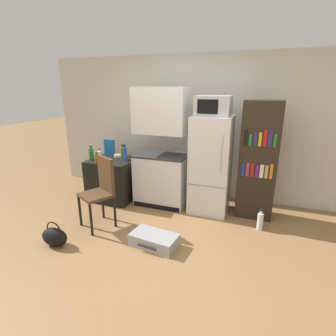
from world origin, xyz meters
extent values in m
plane|color=olive|center=(0.00, 0.00, 0.00)|extent=(24.00, 24.00, 0.00)
cube|color=beige|center=(0.20, 2.00, 1.25)|extent=(6.40, 0.10, 2.50)
cube|color=black|center=(-1.41, 1.23, 0.37)|extent=(0.77, 0.74, 0.73)
cube|color=white|center=(-0.51, 1.32, 0.42)|extent=(0.86, 0.56, 0.85)
cube|color=#333338|center=(-0.51, 1.32, 0.86)|extent=(0.87, 0.57, 0.03)
cube|color=white|center=(-0.51, 1.32, 1.59)|extent=(0.86, 0.47, 0.73)
cube|color=black|center=(-0.51, 1.04, 0.04)|extent=(0.82, 0.01, 0.08)
cube|color=silver|center=(0.32, 1.32, 0.77)|extent=(0.60, 0.56, 1.54)
cube|color=gray|center=(0.32, 1.04, 0.52)|extent=(0.58, 0.01, 0.01)
cylinder|color=silver|center=(0.52, 1.02, 1.05)|extent=(0.02, 0.02, 0.54)
cube|color=#B7B7BC|center=(0.32, 1.32, 1.69)|extent=(0.51, 0.42, 0.29)
cube|color=black|center=(0.28, 1.11, 1.69)|extent=(0.30, 0.01, 0.20)
cube|color=#2D2319|center=(1.02, 1.41, 0.89)|extent=(0.54, 0.39, 1.78)
cube|color=#193899|center=(0.82, 1.21, 0.79)|extent=(0.04, 0.01, 0.19)
cube|color=#A33351|center=(0.89, 1.21, 0.80)|extent=(0.04, 0.01, 0.21)
cube|color=red|center=(0.95, 1.21, 0.79)|extent=(0.04, 0.01, 0.21)
cube|color=#661E75|center=(1.02, 1.21, 0.78)|extent=(0.05, 0.01, 0.19)
cube|color=silver|center=(1.08, 1.21, 0.79)|extent=(0.05, 0.01, 0.20)
cube|color=tan|center=(1.15, 1.21, 0.79)|extent=(0.04, 0.01, 0.19)
cube|color=orange|center=(1.21, 1.21, 0.80)|extent=(0.04, 0.01, 0.22)
cube|color=black|center=(0.82, 1.21, 1.27)|extent=(0.04, 0.01, 0.23)
cube|color=#1E7033|center=(0.89, 1.21, 1.24)|extent=(0.04, 0.01, 0.16)
cube|color=#332856|center=(0.95, 1.21, 1.25)|extent=(0.05, 0.01, 0.19)
cube|color=gold|center=(1.02, 1.21, 1.25)|extent=(0.04, 0.01, 0.20)
cube|color=red|center=(1.08, 1.21, 1.27)|extent=(0.05, 0.01, 0.23)
cube|color=#332856|center=(1.15, 1.21, 1.27)|extent=(0.06, 0.01, 0.24)
cube|color=#1E7033|center=(1.21, 1.21, 1.25)|extent=(0.04, 0.01, 0.19)
cylinder|color=#566619|center=(-1.23, 1.28, 0.84)|extent=(0.08, 0.08, 0.21)
cylinder|color=#566619|center=(-1.23, 1.28, 0.96)|extent=(0.04, 0.04, 0.04)
cylinder|color=black|center=(-1.23, 1.28, 0.99)|extent=(0.04, 0.04, 0.02)
cylinder|color=#1E47A3|center=(-1.14, 1.21, 0.84)|extent=(0.07, 0.07, 0.22)
cylinder|color=#1E47A3|center=(-1.14, 1.21, 0.97)|extent=(0.03, 0.03, 0.04)
cylinder|color=black|center=(-1.14, 1.21, 1.01)|extent=(0.03, 0.03, 0.02)
cylinder|color=white|center=(-1.61, 1.14, 0.81)|extent=(0.07, 0.07, 0.15)
cylinder|color=white|center=(-1.61, 1.14, 0.89)|extent=(0.03, 0.03, 0.03)
cylinder|color=black|center=(-1.61, 1.14, 0.91)|extent=(0.03, 0.03, 0.02)
cylinder|color=#1E6028|center=(-1.73, 1.06, 0.83)|extent=(0.08, 0.08, 0.19)
cylinder|color=#1E6028|center=(-1.73, 1.06, 0.94)|extent=(0.04, 0.04, 0.03)
cylinder|color=black|center=(-1.73, 1.06, 0.97)|extent=(0.04, 0.04, 0.02)
cylinder|color=brown|center=(-1.55, 0.97, 0.80)|extent=(0.08, 0.08, 0.13)
cylinder|color=brown|center=(-1.55, 0.97, 0.88)|extent=(0.04, 0.04, 0.02)
cylinder|color=black|center=(-1.55, 0.97, 0.89)|extent=(0.04, 0.04, 0.01)
cylinder|color=silver|center=(-1.40, 1.42, 0.75)|extent=(0.16, 0.16, 0.04)
cube|color=#1E66A8|center=(-1.61, 1.46, 0.88)|extent=(0.19, 0.07, 0.30)
cylinder|color=black|center=(-1.33, 0.16, 0.23)|extent=(0.04, 0.04, 0.47)
cylinder|color=black|center=(-1.01, -0.01, 0.23)|extent=(0.04, 0.04, 0.47)
cylinder|color=black|center=(-1.16, 0.48, 0.23)|extent=(0.04, 0.04, 0.47)
cylinder|color=black|center=(-0.84, 0.31, 0.23)|extent=(0.04, 0.04, 0.47)
cube|color=#4C331E|center=(-1.08, 0.24, 0.49)|extent=(0.54, 0.54, 0.04)
cube|color=#4C331E|center=(-1.00, 0.39, 0.76)|extent=(0.36, 0.23, 0.50)
cube|color=#99999E|center=(-0.12, 0.06, 0.08)|extent=(0.63, 0.39, 0.16)
cylinder|color=black|center=(-0.14, -0.12, 0.08)|extent=(0.27, 0.05, 0.02)
ellipsoid|color=black|center=(-1.31, -0.38, 0.12)|extent=(0.36, 0.20, 0.24)
torus|color=black|center=(-1.31, -0.38, 0.23)|extent=(0.21, 0.02, 0.21)
cylinder|color=silver|center=(1.14, 0.96, 0.12)|extent=(0.08, 0.08, 0.24)
cylinder|color=silver|center=(1.14, 0.96, 0.27)|extent=(0.04, 0.04, 0.04)
cylinder|color=black|center=(1.14, 0.96, 0.30)|extent=(0.04, 0.04, 0.02)
camera|label=1|loc=(1.06, -2.62, 1.95)|focal=28.00mm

